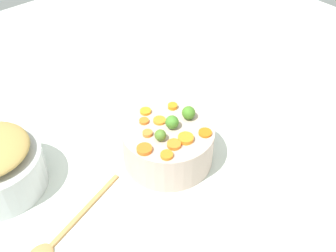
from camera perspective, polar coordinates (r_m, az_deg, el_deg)
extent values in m
cube|color=silver|center=(1.09, 0.53, -6.78)|extent=(2.40, 2.40, 0.02)
cylinder|color=#C2A898|center=(1.07, 0.00, -2.56)|extent=(0.24, 0.24, 0.11)
cylinder|color=orange|center=(1.10, 0.66, 2.82)|extent=(0.04, 0.04, 0.01)
cylinder|color=orange|center=(0.98, -3.37, -3.30)|extent=(0.05, 0.05, 0.01)
cylinder|color=orange|center=(1.08, -3.20, 2.09)|extent=(0.04, 0.04, 0.01)
cylinder|color=orange|center=(1.00, 2.53, -1.76)|extent=(0.06, 0.06, 0.01)
cylinder|color=orange|center=(0.99, 0.86, -2.64)|extent=(0.04, 0.04, 0.01)
cylinder|color=orange|center=(0.96, -0.18, -4.14)|extent=(0.04, 0.04, 0.01)
cylinder|color=orange|center=(1.02, 5.29, -0.97)|extent=(0.04, 0.04, 0.01)
cylinder|color=orange|center=(1.06, -1.22, 0.79)|extent=(0.05, 0.05, 0.01)
cylinder|color=orange|center=(1.02, -2.92, -1.05)|extent=(0.04, 0.04, 0.01)
cylinder|color=orange|center=(1.05, -3.42, 0.71)|extent=(0.03, 0.03, 0.01)
sphere|color=#468025|center=(1.06, 2.93, 1.88)|extent=(0.04, 0.04, 0.04)
sphere|color=#507B2A|center=(1.00, -1.09, -1.31)|extent=(0.03, 0.03, 0.03)
sphere|color=#45862A|center=(1.03, 0.57, 0.55)|extent=(0.04, 0.04, 0.04)
cube|color=#B9844B|center=(1.02, -11.69, -11.58)|extent=(0.25, 0.09, 0.01)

